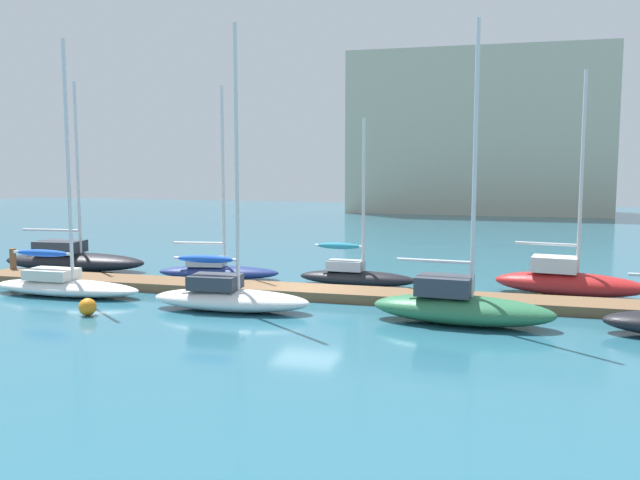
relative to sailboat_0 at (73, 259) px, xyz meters
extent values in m
plane|color=#286075|center=(12.67, -3.08, -0.57)|extent=(120.00, 120.00, 0.00)
cube|color=brown|center=(12.67, -3.08, -0.39)|extent=(29.20, 1.94, 0.36)
cylinder|color=brown|center=(-1.53, -2.26, 0.07)|extent=(0.28, 0.28, 1.30)
ellipsoid|color=black|center=(0.08, 0.01, -0.14)|extent=(7.29, 2.76, 0.87)
cube|color=#333842|center=(-0.63, -0.06, 0.58)|extent=(2.27, 1.66, 0.57)
cylinder|color=silver|center=(0.44, 0.04, 4.33)|extent=(0.14, 0.14, 8.06)
cylinder|color=silver|center=(-1.05, -0.10, 1.37)|extent=(2.99, 0.40, 0.11)
ellipsoid|color=white|center=(3.56, -5.44, -0.26)|extent=(6.32, 1.73, 0.63)
cube|color=silver|center=(2.93, -5.44, 0.26)|extent=(1.90, 1.21, 0.41)
cylinder|color=silver|center=(3.87, -5.44, 4.66)|extent=(0.14, 0.14, 9.20)
cylinder|color=silver|center=(2.55, -5.44, 1.08)|extent=(2.65, 0.11, 0.11)
ellipsoid|color=blue|center=(2.55, -5.44, 1.08)|extent=(2.39, 0.36, 0.28)
ellipsoid|color=navy|center=(7.74, -0.30, -0.28)|extent=(5.61, 2.35, 0.60)
cube|color=#9EA3AD|center=(7.21, -0.40, 0.22)|extent=(1.78, 1.27, 0.39)
cylinder|color=silver|center=(8.01, -0.25, 3.98)|extent=(0.13, 0.13, 7.91)
cylinder|color=silver|center=(6.88, -0.45, 1.04)|extent=(2.27, 0.50, 0.11)
ellipsoid|color=white|center=(10.85, -6.22, -0.19)|extent=(5.79, 2.02, 0.76)
cube|color=#333842|center=(10.28, -6.25, 0.43)|extent=(1.77, 1.32, 0.50)
cylinder|color=silver|center=(11.13, -6.21, 4.75)|extent=(0.13, 0.13, 9.12)
cylinder|color=silver|center=(9.93, -6.26, 1.24)|extent=(2.41, 0.20, 0.11)
ellipsoid|color=blue|center=(9.93, -6.26, 1.24)|extent=(2.18, 0.45, 0.28)
ellipsoid|color=black|center=(14.07, -0.24, -0.25)|extent=(5.08, 1.47, 0.64)
cube|color=#9EA3AD|center=(13.57, -0.23, 0.28)|extent=(1.54, 0.97, 0.42)
cylinder|color=silver|center=(14.33, -0.25, 3.26)|extent=(0.13, 0.13, 6.38)
cylinder|color=silver|center=(13.27, -0.22, 1.10)|extent=(2.12, 0.16, 0.10)
ellipsoid|color=teal|center=(13.27, -0.22, 1.10)|extent=(1.92, 0.41, 0.28)
ellipsoid|color=#2D7047|center=(18.84, -6.07, -0.11)|extent=(5.98, 2.34, 0.93)
cube|color=#333842|center=(18.26, -6.03, 0.66)|extent=(1.85, 1.46, 0.61)
cylinder|color=silver|center=(19.13, -6.10, 4.71)|extent=(0.14, 0.14, 8.70)
cylinder|color=silver|center=(17.91, -6.00, 1.45)|extent=(2.46, 0.29, 0.11)
ellipsoid|color=#B21E1E|center=(22.55, -0.13, -0.11)|extent=(5.88, 2.53, 0.92)
cube|color=silver|center=(21.99, -0.04, 0.64)|extent=(1.87, 1.44, 0.60)
cylinder|color=silver|center=(22.83, -0.17, 4.22)|extent=(0.13, 0.13, 7.76)
cylinder|color=silver|center=(21.65, 0.01, 1.43)|extent=(2.38, 0.46, 0.11)
sphere|color=orange|center=(6.43, -8.25, -0.28)|extent=(0.60, 0.60, 0.60)
sphere|color=yellow|center=(21.74, 2.26, -0.30)|extent=(0.55, 0.55, 0.55)
cube|color=#BCB299|center=(16.72, 44.40, 7.48)|extent=(25.46, 10.18, 16.12)
camera|label=1|loc=(20.29, -28.29, 4.68)|focal=38.57mm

